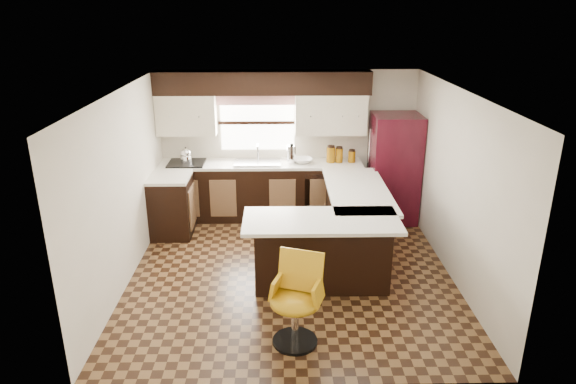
{
  "coord_description": "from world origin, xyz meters",
  "views": [
    {
      "loc": [
        -0.15,
        -6.1,
        3.37
      ],
      "look_at": [
        -0.03,
        0.45,
        0.97
      ],
      "focal_mm": 32.0,
      "sensor_mm": 36.0,
      "label": 1
    }
  ],
  "objects_px": {
    "peninsula_long": "(353,221)",
    "refrigerator": "(394,168)",
    "peninsula_return": "(322,253)",
    "bar_chair": "(295,302)"
  },
  "relations": [
    {
      "from": "peninsula_return",
      "to": "bar_chair",
      "type": "bearing_deg",
      "value": -107.13
    },
    {
      "from": "peninsula_return",
      "to": "bar_chair",
      "type": "relative_size",
      "value": 1.69
    },
    {
      "from": "bar_chair",
      "to": "peninsula_return",
      "type": "bearing_deg",
      "value": 91.92
    },
    {
      "from": "peninsula_long",
      "to": "refrigerator",
      "type": "bearing_deg",
      "value": 55.01
    },
    {
      "from": "peninsula_return",
      "to": "refrigerator",
      "type": "height_order",
      "value": "refrigerator"
    },
    {
      "from": "refrigerator",
      "to": "peninsula_return",
      "type": "bearing_deg",
      "value": -122.04
    },
    {
      "from": "peninsula_long",
      "to": "bar_chair",
      "type": "distance_m",
      "value": 2.35
    },
    {
      "from": "peninsula_long",
      "to": "peninsula_return",
      "type": "distance_m",
      "value": 1.11
    },
    {
      "from": "peninsula_long",
      "to": "bar_chair",
      "type": "relative_size",
      "value": 1.99
    },
    {
      "from": "peninsula_return",
      "to": "refrigerator",
      "type": "bearing_deg",
      "value": 57.96
    }
  ]
}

